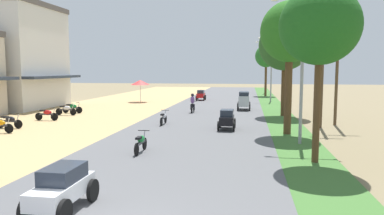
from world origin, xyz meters
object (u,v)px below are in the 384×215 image
parked_motorbike_third (10,121)px  car_van_silver (244,100)px  parked_motorbike_second (0,125)px  utility_pole_far (323,51)px  car_hatchback_black (227,119)px  motorbike_ahead_third (164,117)px  motorbike_ahead_fourth (193,104)px  vendor_umbrella (140,82)px  median_tree_third (285,46)px  median_tree_second (290,33)px  streetlamp_near (302,59)px  streetlamp_far (265,63)px  parked_motorbike_fifth (66,109)px  car_hatchback_red (201,95)px  median_tree_nearest (320,26)px  car_sedan_white (62,186)px  streetlamp_mid (271,64)px  parked_motorbike_sixth (73,107)px  median_tree_fourth (266,56)px  motorbike_ahead_second (141,142)px  utility_pole_near (338,50)px  parked_motorbike_fourth (47,114)px

parked_motorbike_third → car_van_silver: (14.61, 12.97, 0.47)m
parked_motorbike_second → utility_pole_far: 20.40m
parked_motorbike_second → car_hatchback_black: car_hatchback_black is taller
parked_motorbike_second → motorbike_ahead_third: (8.82, 4.61, 0.02)m
motorbike_ahead_third → motorbike_ahead_fourth: (0.91, 7.15, 0.28)m
vendor_umbrella → median_tree_third: (15.07, -10.38, 3.38)m
median_tree_second → streetlamp_near: (0.33, -2.88, -1.53)m
car_van_silver → vendor_umbrella: bearing=150.9°
parked_motorbike_second → streetlamp_far: streetlamp_far is taller
utility_pole_far → parked_motorbike_fifth: bearing=171.0°
car_hatchback_red → streetlamp_far: bearing=61.3°
vendor_umbrella → parked_motorbike_fifth: bearing=-100.9°
median_tree_nearest → car_hatchback_black: (-4.00, 7.49, -4.72)m
utility_pole_far → car_hatchback_black: bearing=-160.3°
parked_motorbike_third → car_sedan_white: car_sedan_white is taller
parked_motorbike_third → motorbike_ahead_fourth: 14.40m
parked_motorbike_third → streetlamp_mid: streetlamp_mid is taller
utility_pole_far → parked_motorbike_sixth: bearing=167.1°
vendor_umbrella → median_tree_fourth: (14.70, 12.10, 3.32)m
car_sedan_white → motorbike_ahead_third: bearing=93.2°
streetlamp_mid → motorbike_ahead_second: (-7.33, -27.83, -3.87)m
utility_pole_near → car_hatchback_black: utility_pole_near is taller
median_tree_second → motorbike_ahead_second: 10.65m
median_tree_second → car_hatchback_black: bearing=165.1°
median_tree_fourth → median_tree_second: bearing=-90.3°
streetlamp_far → streetlamp_mid: bearing=-90.0°
car_van_silver → median_tree_third: bearing=-49.8°
car_hatchback_black → car_hatchback_red: (-4.37, 21.18, 0.00)m
parked_motorbike_fifth → median_tree_nearest: (17.42, -12.72, 4.91)m
median_tree_nearest → car_van_silver: bearing=99.3°
utility_pole_near → car_hatchback_red: utility_pole_near is taller
utility_pole_near → vendor_umbrella: bearing=141.1°
parked_motorbike_fifth → car_hatchback_black: bearing=-21.3°
car_sedan_white → motorbike_ahead_second: car_sedan_white is taller
utility_pole_near → motorbike_ahead_fourth: (-10.62, 5.19, -4.24)m
car_van_silver → motorbike_ahead_fourth: car_van_silver is taller
parked_motorbike_fourth → motorbike_ahead_fourth: bearing=32.8°
streetlamp_far → utility_pole_far: size_ratio=0.86×
median_tree_nearest → median_tree_third: size_ratio=0.91×
median_tree_nearest → motorbike_ahead_third: size_ratio=3.88×
median_tree_second → motorbike_ahead_third: 9.79m
median_tree_nearest → car_sedan_white: (-7.50, -6.39, -4.72)m
vendor_umbrella → car_van_silver: 13.67m
median_tree_third → car_van_silver: size_ratio=3.18×
streetlamp_far → car_van_silver: size_ratio=3.42×
median_tree_second → median_tree_nearest: bearing=-86.2°
median_tree_nearest → median_tree_third: (0.09, 15.10, 0.22)m
parked_motorbike_third → utility_pole_far: 20.52m
vendor_umbrella → motorbike_ahead_fourth: bearing=-51.5°
median_tree_nearest → streetlamp_near: bearing=91.6°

